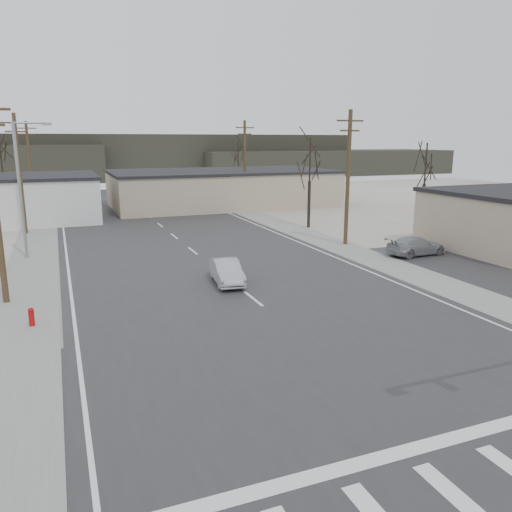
{
  "coord_description": "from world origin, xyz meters",
  "views": [
    {
      "loc": [
        -8.72,
        -14.29,
        7.82
      ],
      "look_at": [
        -0.43,
        6.55,
        2.6
      ],
      "focal_mm": 35.0,
      "sensor_mm": 36.0,
      "label": 1
    }
  ],
  "objects_px": {
    "car_far_a": "(125,197)",
    "sedan_crossing": "(227,272)",
    "car_far_b": "(128,192)",
    "fire_hydrant": "(31,317)",
    "car_parked_silver": "(416,246)"
  },
  "relations": [
    {
      "from": "car_far_a",
      "to": "fire_hydrant",
      "type": "bearing_deg",
      "value": 57.84
    },
    {
      "from": "sedan_crossing",
      "to": "car_far_a",
      "type": "bearing_deg",
      "value": 97.59
    },
    {
      "from": "fire_hydrant",
      "to": "car_far_b",
      "type": "height_order",
      "value": "car_far_b"
    },
    {
      "from": "car_far_a",
      "to": "car_far_b",
      "type": "distance_m",
      "value": 6.95
    },
    {
      "from": "car_far_b",
      "to": "car_parked_silver",
      "type": "relative_size",
      "value": 0.91
    },
    {
      "from": "sedan_crossing",
      "to": "car_far_a",
      "type": "xyz_separation_m",
      "value": [
        -0.43,
        40.12,
        0.07
      ]
    },
    {
      "from": "fire_hydrant",
      "to": "car_far_a",
      "type": "xyz_separation_m",
      "value": [
        9.45,
        43.34,
        0.32
      ]
    },
    {
      "from": "fire_hydrant",
      "to": "sedan_crossing",
      "type": "height_order",
      "value": "sedan_crossing"
    },
    {
      "from": "sedan_crossing",
      "to": "car_far_a",
      "type": "distance_m",
      "value": 40.12
    },
    {
      "from": "car_far_a",
      "to": "sedan_crossing",
      "type": "bearing_deg",
      "value": 70.74
    },
    {
      "from": "fire_hydrant",
      "to": "sedan_crossing",
      "type": "xyz_separation_m",
      "value": [
        9.87,
        3.22,
        0.24
      ]
    },
    {
      "from": "sedan_crossing",
      "to": "car_far_b",
      "type": "height_order",
      "value": "car_far_b"
    },
    {
      "from": "car_far_a",
      "to": "car_far_b",
      "type": "xyz_separation_m",
      "value": [
        1.35,
        6.81,
        -0.04
      ]
    },
    {
      "from": "car_far_b",
      "to": "sedan_crossing",
      "type": "bearing_deg",
      "value": -100.24
    },
    {
      "from": "car_parked_silver",
      "to": "car_far_b",
      "type": "bearing_deg",
      "value": 13.25
    }
  ]
}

